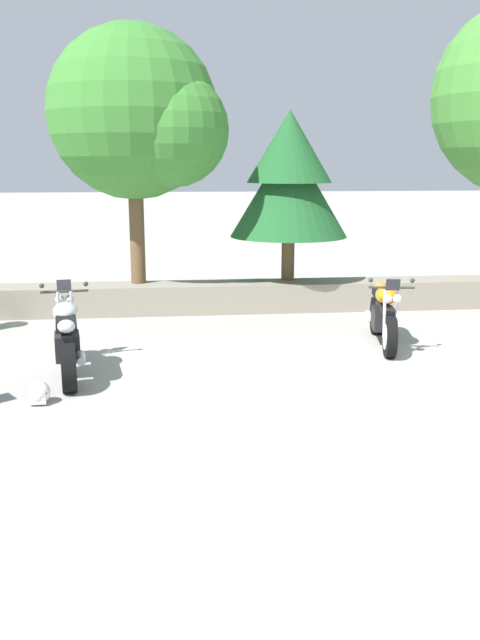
# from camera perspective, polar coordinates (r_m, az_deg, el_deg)

# --- Properties ---
(ground_plane) EXTENTS (120.00, 120.00, 0.00)m
(ground_plane) POSITION_cam_1_polar(r_m,az_deg,el_deg) (8.83, 10.32, -5.64)
(ground_plane) COLOR #A3A099
(stone_wall) EXTENTS (36.00, 0.80, 0.55)m
(stone_wall) POSITION_cam_1_polar(r_m,az_deg,el_deg) (13.29, 4.58, 2.06)
(stone_wall) COLOR gray
(stone_wall) RESTS_ON ground
(motorcycle_silver_near_left) EXTENTS (0.74, 2.06, 1.18)m
(motorcycle_silver_near_left) POSITION_cam_1_polar(r_m,az_deg,el_deg) (9.41, -14.28, -1.59)
(motorcycle_silver_near_left) COLOR black
(motorcycle_silver_near_left) RESTS_ON ground
(motorcycle_orange_centre) EXTENTS (0.71, 2.06, 1.18)m
(motorcycle_orange_centre) POSITION_cam_1_polar(r_m,az_deg,el_deg) (10.83, 11.97, 0.43)
(motorcycle_orange_centre) COLOR black
(motorcycle_orange_centre) RESTS_ON ground
(rider_helmet) EXTENTS (0.28, 0.28, 0.28)m
(rider_helmet) POSITION_cam_1_polar(r_m,az_deg,el_deg) (8.44, -16.55, -5.89)
(rider_helmet) COLOR silver
(rider_helmet) RESTS_ON ground
(leafy_tree_far_left) EXTENTS (3.26, 3.11, 4.68)m
(leafy_tree_far_left) POSITION_cam_1_polar(r_m,az_deg,el_deg) (12.93, -8.28, 16.50)
(leafy_tree_far_left) COLOR brown
(leafy_tree_far_left) RESTS_ON stone_wall
(pine_tree_mid_left) EXTENTS (2.26, 2.26, 3.22)m
(pine_tree_mid_left) POSITION_cam_1_polar(r_m,az_deg,el_deg) (13.27, 4.14, 11.88)
(pine_tree_mid_left) COLOR brown
(pine_tree_mid_left) RESTS_ON stone_wall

